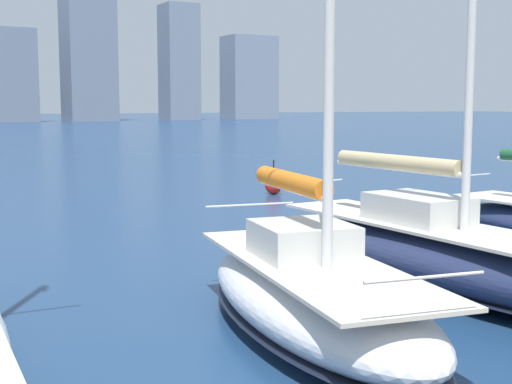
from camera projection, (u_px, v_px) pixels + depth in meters
The scene contains 3 objects.
sailboat_tan at pixel (435, 252), 14.17m from camera, with size 2.63×9.48×10.35m.
sailboat_orange at pixel (312, 291), 11.26m from camera, with size 3.50×7.26×10.89m.
channel_buoy at pixel (274, 186), 29.08m from camera, with size 0.70×0.70×1.40m.
Camera 1 is at (5.27, 3.56, 3.63)m, focal length 50.00 mm.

